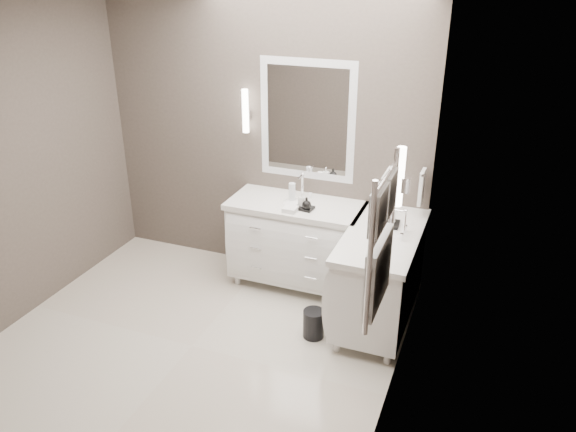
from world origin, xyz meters
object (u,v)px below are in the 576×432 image
at_px(vanity_right, 380,272).
at_px(towel_ladder, 380,248).
at_px(vanity_back, 296,238).
at_px(waste_bin, 314,324).

relative_size(vanity_right, towel_ladder, 1.38).
distance_m(vanity_back, waste_bin, 0.93).
xyz_separation_m(towel_ladder, waste_bin, (-0.67, 0.88, -1.27)).
bearing_deg(vanity_back, waste_bin, -59.77).
relative_size(vanity_back, vanity_right, 1.00).
height_order(vanity_back, towel_ladder, towel_ladder).
bearing_deg(vanity_right, vanity_back, 159.62).
distance_m(vanity_right, towel_ladder, 1.60).
bearing_deg(waste_bin, vanity_back, 120.23).
distance_m(vanity_back, vanity_right, 0.93).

